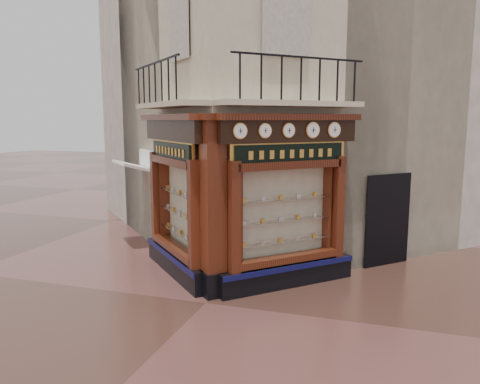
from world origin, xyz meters
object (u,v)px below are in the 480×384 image
at_px(corner_pilaster, 213,209).
at_px(clock_e, 334,130).
at_px(clock_d, 313,130).
at_px(clock_b, 265,131).
at_px(awning, 136,246).
at_px(signboard_right, 290,154).
at_px(signboard_left, 172,151).
at_px(clock_a, 240,131).
at_px(clock_c, 289,130).

distance_m(corner_pilaster, clock_e, 3.34).
bearing_deg(corner_pilaster, clock_d, -10.68).
distance_m(clock_b, awning, 6.54).
height_order(awning, signboard_right, signboard_right).
bearing_deg(signboard_right, signboard_left, 135.00).
height_order(clock_a, awning, clock_a).
height_order(clock_e, signboard_right, clock_e).
relative_size(corner_pilaster, signboard_left, 1.95).
bearing_deg(clock_c, signboard_right, 40.87).
height_order(clock_c, signboard_right, clock_c).
relative_size(clock_c, awning, 0.21).
relative_size(corner_pilaster, clock_d, 10.78).
relative_size(corner_pilaster, signboard_right, 1.83).
distance_m(clock_d, clock_e, 0.60).
relative_size(signboard_left, signboard_right, 0.94).
bearing_deg(awning, signboard_left, -176.55).
height_order(clock_c, signboard_left, clock_c).
distance_m(signboard_left, signboard_right, 2.92).
xyz_separation_m(clock_e, awning, (-6.07, 1.32, -3.62)).
bearing_deg(awning, clock_c, -157.89).
distance_m(clock_e, signboard_left, 3.89).
bearing_deg(clock_c, awning, 112.11).
bearing_deg(corner_pilaster, clock_a, -44.79).
distance_m(corner_pilaster, clock_d, 2.85).
height_order(clock_b, clock_d, clock_d).
distance_m(corner_pilaster, clock_c, 2.37).
bearing_deg(clock_a, clock_c, -0.00).
xyz_separation_m(clock_c, awning, (-5.19, 2.19, -3.62)).
height_order(clock_a, clock_e, clock_e).
distance_m(clock_c, clock_d, 0.64).
distance_m(clock_a, awning, 6.42).
height_order(corner_pilaster, clock_b, corner_pilaster).
xyz_separation_m(clock_a, clock_c, (0.84, 0.84, -0.00)).
bearing_deg(clock_e, clock_c, -180.00).
bearing_deg(clock_b, clock_d, 0.00).
relative_size(clock_d, awning, 0.24).
xyz_separation_m(clock_b, awning, (-4.77, 2.62, -3.62)).
xyz_separation_m(clock_c, signboard_left, (-2.91, 0.17, -0.52)).
height_order(corner_pilaster, signboard_left, corner_pilaster).
bearing_deg(clock_b, signboard_right, 8.67).
height_order(signboard_left, signboard_right, signboard_right).
height_order(corner_pilaster, clock_e, corner_pilaster).
relative_size(clock_d, signboard_right, 0.17).
relative_size(clock_d, clock_e, 1.01).
xyz_separation_m(clock_d, clock_e, (0.42, 0.42, -0.00)).
xyz_separation_m(corner_pilaster, signboard_right, (1.46, 1.01, 1.15)).
xyz_separation_m(corner_pilaster, clock_a, (0.61, 0.00, 1.67)).
xyz_separation_m(awning, signboard_right, (5.21, -2.03, 3.10)).
distance_m(clock_a, signboard_left, 2.36).
bearing_deg(corner_pilaster, clock_c, -14.75).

